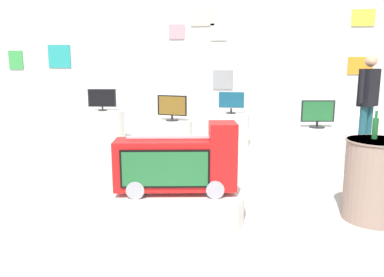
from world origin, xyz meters
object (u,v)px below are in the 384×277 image
Objects in this scene: side_table_round at (375,180)px; shopper_browsing_near_truck at (368,98)px; tv_on_center_rear at (172,107)px; bottle_on_side_table at (375,128)px; display_pedestal_right_rear at (316,148)px; display_pedestal_left_rear at (103,126)px; tv_on_right_rear at (318,113)px; display_pedestal_far_right at (231,129)px; novelty_firetruck_tv at (178,164)px; main_display_pedestal at (176,205)px; display_pedestal_center_rear at (172,139)px; tv_on_left_rear at (102,99)px; tv_on_far_right at (231,101)px.

shopper_browsing_near_truck reaches higher than side_table_round.
bottle_on_side_table is (2.51, -2.31, 0.08)m from tv_on_center_rear.
tv_on_center_rear is 1.83× the size of bottle_on_side_table.
tv_on_center_rear is 2.40m from display_pedestal_right_rear.
tv_on_right_rear is (4.00, -1.65, 0.54)m from display_pedestal_left_rear.
display_pedestal_left_rear is 1.07× the size of side_table_round.
tv_on_right_rear is 1.90m from bottle_on_side_table.
display_pedestal_far_right is 3.81m from bottle_on_side_table.
display_pedestal_left_rear is (-2.25, 3.82, -0.25)m from novelty_firetruck_tv.
display_pedestal_far_right is 0.85× the size of side_table_round.
main_display_pedestal is at bearing -173.83° from side_table_round.
display_pedestal_right_rear is (1.78, 2.17, 0.18)m from main_display_pedestal.
display_pedestal_right_rear is (2.30, -0.42, 0.00)m from display_pedestal_center_rear.
tv_on_left_rear reaches higher than display_pedestal_left_rear.
tv_on_right_rear is 2.11m from display_pedestal_far_right.
novelty_firetruck_tv is 2.39× the size of tv_on_far_right.
bottle_on_side_table reaches higher than display_pedestal_left_rear.
tv_on_left_rear is 2.04× the size of bottle_on_side_table.
display_pedestal_left_rear is at bearing 120.55° from novelty_firetruck_tv.
tv_on_center_rear is 1.56m from display_pedestal_far_right.
novelty_firetruck_tv is at bearing -171.73° from bottle_on_side_table.
tv_on_left_rear is at bearing 144.30° from tv_on_center_rear.
display_pedestal_right_rear is 1.21× the size of display_pedestal_far_right.
novelty_firetruck_tv is 4.16m from shopper_browsing_near_truck.
main_display_pedestal is at bearing -171.93° from bottle_on_side_table.
display_pedestal_far_right is (2.66, -0.11, -0.56)m from tv_on_left_rear.
display_pedestal_center_rear is 0.79× the size of display_pedestal_right_rear.
tv_on_right_rear is at bearing 96.79° from side_table_round.
shopper_browsing_near_truck reaches higher than novelty_firetruck_tv.
bottle_on_side_table is at bearing -83.71° from display_pedestal_right_rear.
bottle_on_side_table is at bearing 8.27° from novelty_firetruck_tv.
main_display_pedestal is 0.82× the size of shopper_browsing_near_truck.
novelty_firetruck_tv reaches higher than display_pedestal_far_right.
tv_on_right_rear is (-0.00, -0.00, 0.54)m from display_pedestal_right_rear.
tv_on_left_rear reaches higher than side_table_round.
display_pedestal_left_rear is at bearing 177.37° from tv_on_far_right.
bottle_on_side_table is at bearing 8.07° from main_display_pedestal.
main_display_pedestal is 1.99× the size of display_pedestal_far_right.
bottle_on_side_table reaches higher than novelty_firetruck_tv.
tv_on_far_right is 1.88× the size of bottle_on_side_table.
novelty_firetruck_tv is at bearing -128.83° from tv_on_right_rear.
display_pedestal_center_rear is 2.34m from display_pedestal_right_rear.
tv_on_left_rear is at bearing 144.38° from display_pedestal_center_rear.
display_pedestal_right_rear reaches higher than main_display_pedestal.
tv_on_left_rear is (-2.25, 3.82, 0.31)m from novelty_firetruck_tv.
tv_on_far_right is at bearing 165.63° from shopper_browsing_near_truck.
tv_on_far_right is (0.43, 3.69, 0.75)m from main_display_pedestal.
novelty_firetruck_tv reaches higher than display_pedestal_right_rear.
tv_on_far_right is (0.41, 3.70, 0.31)m from novelty_firetruck_tv.
bottle_on_side_table is (0.21, -1.89, 0.09)m from tv_on_right_rear.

